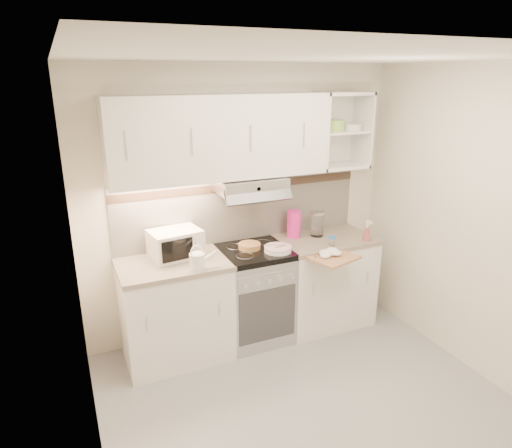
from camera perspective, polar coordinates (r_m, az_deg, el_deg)
name	(u,v)px	position (r m, az deg, el deg)	size (l,w,h in m)	color
ground	(313,409)	(3.74, 7.12, -21.93)	(3.00, 3.00, 0.00)	#99999C
room_shell	(296,188)	(3.27, 4.98, 4.46)	(3.04, 2.84, 2.52)	beige
base_cabinet_left	(176,312)	(4.11, -10.01, -10.78)	(0.90, 0.60, 0.86)	white
worktop_left	(173,264)	(3.91, -10.37, -5.00)	(0.92, 0.62, 0.04)	gray
base_cabinet_right	(323,282)	(4.64, 8.37, -7.17)	(0.90, 0.60, 0.86)	white
worktop_right	(325,240)	(4.46, 8.64, -1.94)	(0.92, 0.62, 0.04)	gray
electric_range	(254,294)	(4.31, -0.21, -8.73)	(0.60, 0.60, 0.90)	#B7B7BC
microwave	(175,244)	(3.98, -10.05, -2.42)	(0.46, 0.37, 0.24)	silver
watering_can	(198,260)	(3.72, -7.25, -4.53)	(0.24, 0.12, 0.21)	white
plate_stack	(278,249)	(4.07, 2.74, -3.13)	(0.24, 0.24, 0.05)	white
bread_loaf	(249,246)	(4.13, -0.82, -2.76)	(0.20, 0.20, 0.05)	#956336
pink_pitcher	(294,224)	(4.41, 4.76, 0.03)	(0.14, 0.13, 0.26)	#E1218E
glass_jar	(317,224)	(4.46, 7.67, 0.04)	(0.13, 0.13, 0.25)	silver
spice_jar	(332,241)	(4.23, 9.44, -2.14)	(0.06, 0.06, 0.09)	white
spray_bottle	(367,232)	(4.44, 13.69, -0.99)	(0.08, 0.08, 0.21)	pink
cutting_board	(332,257)	(4.08, 9.48, -4.10)	(0.39, 0.35, 0.02)	#A1694A
dish_towel	(328,253)	(4.06, 8.95, -3.56)	(0.22, 0.19, 0.06)	white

